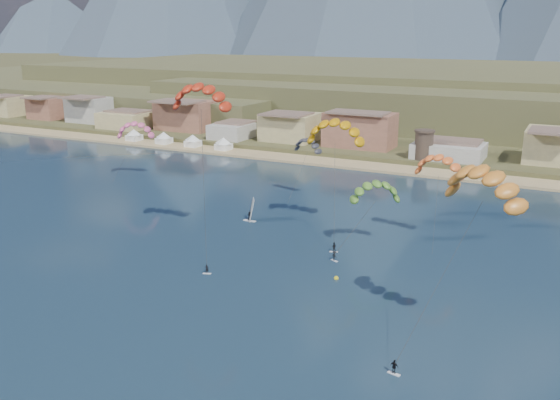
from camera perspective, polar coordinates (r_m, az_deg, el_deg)
name	(u,v)px	position (r m, az deg, el deg)	size (l,w,h in m)	color
ground	(169,334)	(80.94, -10.54, -12.46)	(2400.00, 2400.00, 0.00)	black
beach	(398,169)	(172.07, 11.22, 2.92)	(2200.00, 12.00, 0.90)	tan
land	(534,72)	(618.63, 23.14, 11.17)	(2200.00, 900.00, 4.00)	brown
foothills	(528,98)	(290.62, 22.65, 9.00)	(940.00, 210.00, 18.00)	brown
town	(295,124)	(199.18, 1.44, 7.24)	(400.00, 24.00, 12.00)	#BCB8AE
watchtower	(424,145)	(177.25, 13.60, 5.18)	(5.82, 5.82, 8.60)	#47382D
beach_tents	(177,136)	(204.83, -9.78, 6.04)	(43.40, 6.40, 5.00)	white
kitesurfer_red	(200,93)	(104.52, -7.62, 10.15)	(14.18, 14.85, 31.40)	silver
kitesurfer_yellow	(335,128)	(114.19, 5.32, 6.87)	(12.14, 15.16, 24.25)	silver
kitesurfer_orange	(484,179)	(74.44, 18.96, 1.92)	(13.17, 17.34, 25.36)	silver
kitesurfer_green	(375,189)	(107.19, 9.11, 1.08)	(9.93, 14.32, 14.96)	silver
distant_kite_pink	(135,127)	(161.20, -13.70, 6.79)	(10.78, 7.98, 17.18)	#262626
distant_kite_dark	(308,143)	(138.05, 2.66, 5.49)	(8.17, 6.43, 15.97)	#262626
distant_kite_orange	(440,162)	(111.88, 15.01, 3.53)	(10.28, 6.74, 18.35)	#262626
windsurfer	(250,214)	(123.21, -2.85, -1.35)	(2.76, 2.99, 4.86)	silver
buoy	(336,278)	(95.97, 5.40, -7.46)	(0.75, 0.75, 0.75)	yellow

